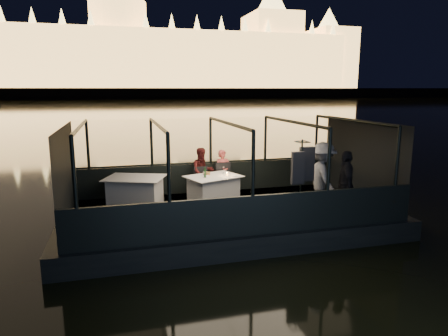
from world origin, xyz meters
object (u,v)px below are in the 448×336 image
object	(u,v)px
passenger_dark	(345,184)
person_woman_coral	(223,170)
dining_table_aft	(135,193)
person_man_maroon	(202,171)
dining_table_central	(213,189)
chair_port_right	(225,181)
passenger_stripe	(323,181)
chair_port_left	(202,183)
wine_bottle	(205,172)
coat_stand	(301,184)

from	to	relation	value
passenger_dark	person_woman_coral	bearing A→B (deg)	-120.62
dining_table_aft	person_woman_coral	bearing A→B (deg)	14.62
person_man_maroon	passenger_dark	world-z (taller)	passenger_dark
dining_table_central	chair_port_right	xyz separation A→B (m)	(0.49, 0.58, 0.06)
chair_port_right	passenger_stripe	world-z (taller)	passenger_stripe
person_woman_coral	person_man_maroon	xyz separation A→B (m)	(-0.65, -0.04, 0.00)
chair_port_left	wine_bottle	bearing A→B (deg)	-100.05
passenger_stripe	passenger_dark	size ratio (longest dim) A/B	1.09
dining_table_central	person_man_maroon	distance (m)	0.93
dining_table_aft	chair_port_left	xyz separation A→B (m)	(1.94, 0.40, 0.06)
chair_port_right	person_woman_coral	world-z (taller)	person_woman_coral
coat_stand	passenger_dark	size ratio (longest dim) A/B	1.18
dining_table_aft	wine_bottle	world-z (taller)	wine_bottle
dining_table_aft	chair_port_left	size ratio (longest dim) A/B	1.73
passenger_dark	dining_table_aft	bearing A→B (deg)	-93.41
dining_table_central	chair_port_left	world-z (taller)	chair_port_left
passenger_dark	dining_table_central	bearing A→B (deg)	-105.24
dining_table_central	person_man_maroon	size ratio (longest dim) A/B	1.00
dining_table_central	coat_stand	bearing A→B (deg)	-50.78
passenger_dark	wine_bottle	xyz separation A→B (m)	(-3.12, 2.01, 0.06)
chair_port_right	wine_bottle	distance (m)	1.12
person_woman_coral	passenger_dark	size ratio (longest dim) A/B	0.80
passenger_dark	passenger_stripe	bearing A→B (deg)	-120.95
chair_port_left	passenger_dark	size ratio (longest dim) A/B	0.53
dining_table_central	passenger_dark	bearing A→B (deg)	-36.56
coat_stand	wine_bottle	bearing A→B (deg)	134.90
dining_table_aft	wine_bottle	distance (m)	1.98
dining_table_central	dining_table_aft	bearing A→B (deg)	175.02
person_woman_coral	chair_port_left	bearing A→B (deg)	-159.22
passenger_stripe	wine_bottle	size ratio (longest dim) A/B	6.30
chair_port_left	person_woman_coral	world-z (taller)	person_woman_coral
chair_port_left	passenger_dark	world-z (taller)	passenger_dark
dining_table_aft	person_man_maroon	distance (m)	2.15
chair_port_right	wine_bottle	world-z (taller)	wine_bottle
passenger_stripe	dining_table_central	bearing A→B (deg)	61.45
person_woman_coral	person_man_maroon	bearing A→B (deg)	-178.33
chair_port_left	chair_port_right	world-z (taller)	chair_port_right
person_woman_coral	wine_bottle	distance (m)	1.27
dining_table_central	person_woman_coral	bearing A→B (deg)	59.99
dining_table_central	wine_bottle	bearing A→B (deg)	-158.22
dining_table_aft	passenger_dark	bearing A→B (deg)	-24.73
chair_port_right	passenger_stripe	size ratio (longest dim) A/B	0.53
dining_table_central	chair_port_left	distance (m)	0.62
person_man_maroon	passenger_dark	xyz separation A→B (m)	(3.00, -2.96, 0.10)
chair_port_left	dining_table_aft	bearing A→B (deg)	-173.75
person_woman_coral	passenger_stripe	distance (m)	3.21
chair_port_left	passenger_stripe	xyz separation A→B (m)	(2.70, -2.23, 0.40)
chair_port_left	coat_stand	world-z (taller)	coat_stand
chair_port_left	person_man_maroon	xyz separation A→B (m)	(0.07, 0.26, 0.30)
person_woman_coral	person_man_maroon	world-z (taller)	person_man_maroon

